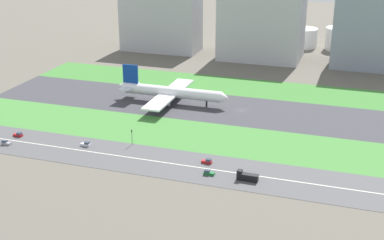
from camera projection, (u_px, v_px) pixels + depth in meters
The scene contains 20 objects.
ground_plane at pixel (241, 111), 286.38m from camera, with size 800.00×800.00×0.00m, color #5B564C.
runway at pixel (241, 110), 286.36m from camera, with size 280.00×46.00×0.10m, color #38383D.
grass_median_north at pixel (257, 88), 322.71m from camera, with size 280.00×36.00×0.10m, color #3D7A33.
grass_median_south at pixel (221, 139), 250.02m from camera, with size 280.00×36.00×0.10m, color #427F38.
highway at pixel (200, 168), 221.65m from camera, with size 280.00×28.00×0.10m, color #4C4C4F.
highway_centerline at pixel (200, 168), 221.64m from camera, with size 266.00×0.50×0.01m, color silver.
airliner at pixel (170, 92), 296.03m from camera, with size 65.00×56.00×19.70m.
truck_1 at pixel (247, 177), 210.54m from camera, with size 8.40×2.50×4.00m.
car_1 at pixel (207, 161), 225.31m from camera, with size 4.40×1.80×2.00m.
car_4 at pixel (86, 144), 242.06m from camera, with size 4.40×1.80×2.00m.
car_2 at pixel (209, 173), 215.38m from camera, with size 4.40×1.80×2.00m.
car_3 at pixel (6, 143), 243.55m from camera, with size 4.40×1.80×2.00m.
car_0 at pixel (18, 135), 252.52m from camera, with size 4.40×1.80×2.00m.
traffic_light at pixel (132, 136), 242.32m from camera, with size 0.36×0.50×7.20m.
terminal_building at pixel (161, 23), 406.25m from camera, with size 58.30×26.38×42.16m, color #B2B2B7.
hangar_building at pixel (262, 25), 382.59m from camera, with size 57.50×38.94×47.90m, color #B2B2B7.
office_tower at pixel (376, 29), 359.05m from camera, with size 55.16×33.81×52.52m, color gray.
fuel_tank_west at pixel (273, 37), 428.51m from camera, with size 16.46×16.46×12.66m, color silver.
fuel_tank_centre at pixel (303, 38), 421.17m from camera, with size 21.43×21.43×14.74m, color silver.
fuel_tank_east at pixel (340, 39), 412.71m from camera, with size 21.74×21.74×16.92m, color silver.
Camera 1 is at (59.58, -263.81, 97.89)m, focal length 50.26 mm.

